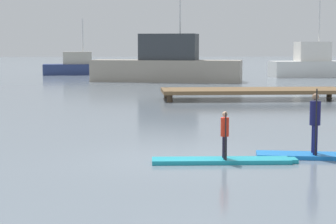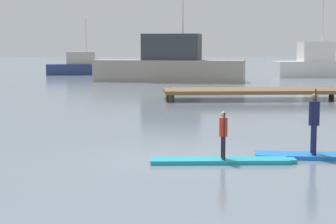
{
  "view_description": "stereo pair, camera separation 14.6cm",
  "coord_description": "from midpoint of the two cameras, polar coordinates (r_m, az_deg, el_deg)",
  "views": [
    {
      "loc": [
        -1.3,
        -14.51,
        2.79
      ],
      "look_at": [
        -0.1,
        3.9,
        0.71
      ],
      "focal_mm": 64.45,
      "sensor_mm": 36.0,
      "label": 1
    },
    {
      "loc": [
        -1.15,
        -14.52,
        2.79
      ],
      "look_at": [
        -0.1,
        3.9,
        0.71
      ],
      "focal_mm": 64.45,
      "sensor_mm": 36.0,
      "label": 2
    }
  ],
  "objects": [
    {
      "name": "fishing_boat_green_midground",
      "position": [
        53.02,
        13.87,
        4.35
      ],
      "size": [
        8.45,
        3.09,
        7.88
      ],
      "color": "silver",
      "rests_on": "ground"
    },
    {
      "name": "floating_dock",
      "position": [
        30.72,
        7.93,
        2.0
      ],
      "size": [
        9.22,
        2.86,
        0.54
      ],
      "color": "brown",
      "rests_on": "ground"
    },
    {
      "name": "paddler_child_solo",
      "position": [
        14.21,
        5.1,
        -1.93
      ],
      "size": [
        0.2,
        0.4,
        1.12
      ],
      "color": "black",
      "rests_on": "paddleboard_near"
    },
    {
      "name": "paddler_adult",
      "position": [
        15.17,
        13.47,
        -0.68
      ],
      "size": [
        0.31,
        0.48,
        1.62
      ],
      "color": "#19194C",
      "rests_on": "paddleboard_far"
    },
    {
      "name": "paddleboard_near",
      "position": [
        14.34,
        5.04,
        -4.6
      ],
      "size": [
        3.45,
        0.7,
        0.1
      ],
      "color": "#1E9EB2",
      "rests_on": "ground"
    },
    {
      "name": "paddleboard_far",
      "position": [
        15.35,
        14.57,
        -4.05
      ],
      "size": [
        3.53,
        1.3,
        0.1
      ],
      "color": "blue",
      "rests_on": "ground"
    },
    {
      "name": "ground_plane",
      "position": [
        14.83,
        1.09,
        -4.41
      ],
      "size": [
        240.0,
        240.0,
        0.0
      ],
      "primitive_type": "plane",
      "color": "slate"
    },
    {
      "name": "fishing_boat_white_large",
      "position": [
        45.09,
        -0.18,
        4.53
      ],
      "size": [
        11.48,
        5.46,
        7.96
      ],
      "color": "#9E9384",
      "rests_on": "ground"
    },
    {
      "name": "trawler_grey_distant",
      "position": [
        55.81,
        -8.43,
        4.27
      ],
      "size": [
        6.81,
        2.54,
        5.07
      ],
      "color": "navy",
      "rests_on": "ground"
    }
  ]
}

